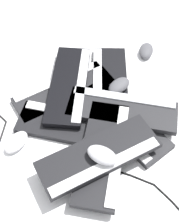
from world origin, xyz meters
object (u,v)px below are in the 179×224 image
(mouse_0, at_px, (102,155))
(keyboard_5, at_px, (122,109))
(keyboard_0, at_px, (106,138))
(keyboard_8, at_px, (69,84))
(keyboard_3, at_px, (64,91))
(mouse_3, at_px, (16,142))
(keyboard_4, at_px, (72,126))
(mouse_2, at_px, (119,86))
(keyboard_6, at_px, (103,152))
(keyboard_2, at_px, (109,83))
(keyboard_7, at_px, (99,155))
(mouse_1, at_px, (146,51))
(keyboard_1, at_px, (121,120))

(mouse_0, bearing_deg, keyboard_5, 99.08)
(keyboard_0, distance_m, keyboard_8, 0.30)
(keyboard_0, bearing_deg, keyboard_8, -173.01)
(keyboard_3, height_order, mouse_0, mouse_0)
(keyboard_0, distance_m, mouse_3, 0.35)
(keyboard_4, bearing_deg, mouse_2, 108.93)
(keyboard_0, bearing_deg, mouse_0, -34.23)
(keyboard_5, bearing_deg, mouse_3, -95.50)
(keyboard_6, bearing_deg, mouse_2, 142.33)
(keyboard_4, xyz_separation_m, keyboard_5, (0.03, 0.21, 0.03))
(keyboard_8, bearing_deg, keyboard_3, -89.84)
(keyboard_0, relative_size, mouse_2, 3.99)
(keyboard_3, height_order, mouse_3, mouse_3)
(keyboard_4, height_order, keyboard_8, keyboard_8)
(mouse_0, bearing_deg, keyboard_2, 112.73)
(mouse_2, bearing_deg, keyboard_2, -95.42)
(keyboard_4, bearing_deg, keyboard_7, 7.14)
(keyboard_2, relative_size, keyboard_3, 1.02)
(keyboard_7, relative_size, mouse_2, 4.09)
(mouse_1, bearing_deg, mouse_0, 174.51)
(mouse_0, bearing_deg, mouse_1, 98.71)
(keyboard_3, height_order, keyboard_5, keyboard_5)
(keyboard_6, height_order, mouse_3, keyboard_6)
(keyboard_1, height_order, keyboard_5, keyboard_5)
(keyboard_0, relative_size, keyboard_8, 0.96)
(keyboard_0, distance_m, keyboard_6, 0.09)
(keyboard_8, relative_size, mouse_3, 4.16)
(keyboard_6, relative_size, mouse_0, 4.07)
(keyboard_1, height_order, keyboard_6, keyboard_6)
(keyboard_2, xyz_separation_m, mouse_1, (-0.11, 0.25, 0.01))
(keyboard_1, distance_m, keyboard_8, 0.27)
(mouse_3, bearing_deg, keyboard_8, 179.30)
(keyboard_4, bearing_deg, keyboard_0, 43.03)
(keyboard_0, bearing_deg, keyboard_7, -40.05)
(keyboard_7, bearing_deg, keyboard_8, 174.18)
(keyboard_4, xyz_separation_m, mouse_2, (-0.09, 0.25, 0.04))
(keyboard_8, distance_m, mouse_3, 0.34)
(keyboard_5, relative_size, keyboard_7, 0.99)
(keyboard_3, distance_m, mouse_0, 0.41)
(keyboard_1, height_order, keyboard_8, keyboard_8)
(keyboard_3, relative_size, mouse_2, 4.13)
(keyboard_2, relative_size, keyboard_5, 1.04)
(keyboard_2, relative_size, keyboard_7, 1.03)
(keyboard_7, height_order, mouse_0, mouse_0)
(mouse_1, bearing_deg, keyboard_2, 153.05)
(keyboard_6, relative_size, mouse_1, 4.07)
(keyboard_0, xyz_separation_m, mouse_3, (-0.12, -0.33, 0.01))
(mouse_1, height_order, mouse_3, same)
(keyboard_4, bearing_deg, keyboard_5, 82.43)
(keyboard_5, bearing_deg, keyboard_3, -141.40)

